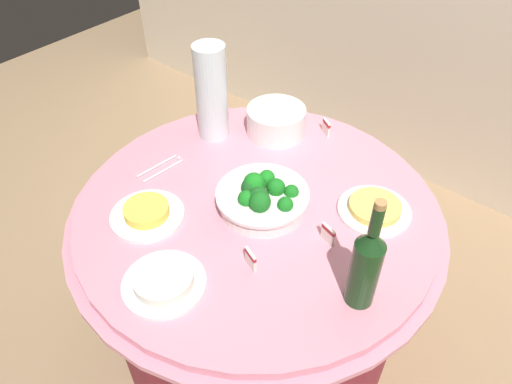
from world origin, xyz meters
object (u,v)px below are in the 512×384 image
object	(u,v)px
broccoli_bowl	(261,198)
food_plate_fried_egg	(147,213)
wine_bottle	(366,266)
food_plate_noodles	(374,209)
label_placard_front	(326,127)
food_plate_rice	(164,281)
label_placard_mid	(251,258)
plate_stack	(276,121)
decorative_fruit_vase	(212,98)
label_placard_rear	(328,233)
serving_tongs	(162,167)

from	to	relation	value
broccoli_bowl	food_plate_fried_egg	xyz separation A→B (m)	(-0.24, -0.24, -0.03)
wine_bottle	food_plate_noodles	distance (m)	0.34
broccoli_bowl	label_placard_front	bearing A→B (deg)	97.93
broccoli_bowl	food_plate_rice	xyz separation A→B (m)	(-0.02, -0.38, -0.03)
food_plate_rice	label_placard_mid	size ratio (longest dim) A/B	4.00
broccoli_bowl	label_placard_front	xyz separation A→B (m)	(-0.06, 0.45, -0.01)
plate_stack	food_plate_fried_egg	distance (m)	0.59
food_plate_noodles	label_placard_mid	distance (m)	0.42
decorative_fruit_vase	food_plate_noodles	world-z (taller)	decorative_fruit_vase
plate_stack	label_placard_front	world-z (taller)	plate_stack
food_plate_fried_egg	label_placard_rear	distance (m)	0.53
food_plate_rice	food_plate_fried_egg	size ratio (longest dim) A/B	1.00
plate_stack	label_placard_mid	bearing A→B (deg)	-58.69
wine_bottle	label_placard_rear	size ratio (longest dim) A/B	6.11
wine_bottle	food_plate_rice	xyz separation A→B (m)	(-0.41, -0.28, -0.11)
plate_stack	label_placard_front	xyz separation A→B (m)	(0.14, 0.11, -0.02)
decorative_fruit_vase	label_placard_mid	world-z (taller)	decorative_fruit_vase
food_plate_rice	label_placard_rear	size ratio (longest dim) A/B	4.00
broccoli_bowl	label_placard_rear	distance (m)	0.23
wine_bottle	food_plate_noodles	xyz separation A→B (m)	(-0.12, 0.30, -0.12)
serving_tongs	food_plate_fried_egg	size ratio (longest dim) A/B	0.76
plate_stack	serving_tongs	world-z (taller)	plate_stack
label_placard_rear	plate_stack	bearing A→B (deg)	143.08
label_placard_rear	decorative_fruit_vase	bearing A→B (deg)	163.37
broccoli_bowl	wine_bottle	distance (m)	0.41
food_plate_fried_egg	label_placard_mid	size ratio (longest dim) A/B	4.00
plate_stack	wine_bottle	distance (m)	0.75
food_plate_fried_egg	food_plate_rice	bearing A→B (deg)	-31.87
wine_bottle	label_placard_front	size ratio (longest dim) A/B	6.11
plate_stack	wine_bottle	size ratio (longest dim) A/B	0.62
serving_tongs	food_plate_rice	world-z (taller)	food_plate_rice
wine_bottle	food_plate_fried_egg	world-z (taller)	wine_bottle
food_plate_rice	label_placard_front	bearing A→B (deg)	93.19
decorative_fruit_vase	food_plate_rice	world-z (taller)	decorative_fruit_vase
wine_bottle	food_plate_fried_egg	bearing A→B (deg)	-167.13
wine_bottle	label_placard_rear	distance (m)	0.22
plate_stack	food_plate_rice	bearing A→B (deg)	-75.20
plate_stack	food_plate_noodles	world-z (taller)	plate_stack
serving_tongs	wine_bottle	bearing A→B (deg)	-2.72
broccoli_bowl	plate_stack	bearing A→B (deg)	121.24
label_placard_rear	food_plate_fried_egg	bearing A→B (deg)	-151.09
food_plate_noodles	label_placard_front	xyz separation A→B (m)	(-0.34, 0.25, 0.02)
plate_stack	food_plate_rice	distance (m)	0.75
serving_tongs	label_placard_mid	distance (m)	0.51
decorative_fruit_vase	broccoli_bowl	bearing A→B (deg)	-27.55
decorative_fruit_vase	label_placard_mid	bearing A→B (deg)	-38.13
label_placard_front	decorative_fruit_vase	bearing A→B (deg)	-140.76
wine_bottle	decorative_fruit_vase	size ratio (longest dim) A/B	0.99
wine_bottle	serving_tongs	bearing A→B (deg)	177.28
wine_bottle	label_placard_rear	bearing A→B (deg)	145.87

